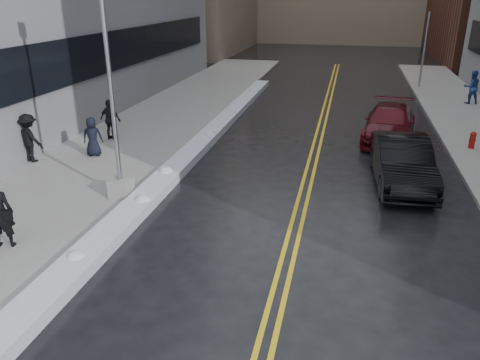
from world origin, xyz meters
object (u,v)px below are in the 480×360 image
Objects in this scene: lamppost at (115,125)px; pedestrian_d at (111,120)px; car_black at (402,162)px; pedestrian_east at (472,87)px; car_maroon at (390,123)px; fire_hydrant at (473,139)px; traffic_signal at (426,39)px; pedestrian_c at (93,137)px; pedestrian_e at (30,138)px.

lamppost reaches higher than pedestrian_d.
car_black is at bearing -179.32° from pedestrian_d.
car_maroon is at bearing 47.87° from pedestrian_east.
fire_hydrant is 0.12× the size of traffic_signal.
lamppost is at bearing 130.70° from pedestrian_d.
lamppost reaches higher than pedestrian_c.
fire_hydrant is 0.38× the size of pedestrian_east.
pedestrian_c is 2.33m from pedestrian_e.
pedestrian_e is 24.18m from pedestrian_east.
pedestrian_east is at bearing -64.23° from traffic_signal.
fire_hydrant is 0.14× the size of car_black.
traffic_signal is 25.93m from pedestrian_e.
pedestrian_e is (-2.01, -1.17, 0.15)m from pedestrian_c.
pedestrian_e is 0.36× the size of car_maroon.
pedestrian_e is 0.98× the size of pedestrian_east.
traffic_signal is at bearing -112.13° from pedestrian_e.
traffic_signal is (11.80, 22.00, 0.87)m from lamppost.
pedestrian_c is 0.84× the size of pedestrian_e.
traffic_signal is at bearing -146.67° from pedestrian_c.
traffic_signal reaches higher than pedestrian_e.
pedestrian_d is (-15.58, -2.27, 0.51)m from fire_hydrant.
pedestrian_east is at bearing 66.03° from car_black.
traffic_signal reaches higher than car_maroon.
pedestrian_e is at bearing 74.74° from pedestrian_d.
pedestrian_east reaches higher than car_black.
lamppost is at bearing -146.96° from fire_hydrant.
car_black is at bearing -82.26° from car_maroon.
pedestrian_d reaches higher than fire_hydrant.
pedestrian_c is 11.94m from car_black.
pedestrian_c is 21.88m from pedestrian_east.
fire_hydrant is at bearing -160.78° from pedestrian_d.
lamppost is 10.45× the size of fire_hydrant.
pedestrian_d is at bearing -99.28° from pedestrian_c.
car_maroon is (-3.36, 0.99, 0.22)m from fire_hydrant.
pedestrian_east is (1.79, 9.25, 0.57)m from fire_hydrant.
fire_hydrant is 15.75m from pedestrian_d.
pedestrian_e reaches higher than car_black.
pedestrian_east is 9.74m from car_maroon.
pedestrian_east is (2.29, -4.75, -2.28)m from traffic_signal.
traffic_signal is 13.58m from car_maroon.
car_black is (-3.29, -4.49, 0.28)m from fire_hydrant.
pedestrian_east is 14.66m from car_black.
car_black is at bearing -98.57° from traffic_signal.
pedestrian_d is at bearing 23.37° from pedestrian_east.
lamppost is 12.80m from car_maroon.
pedestrian_e is at bearing 11.99° from pedestrian_c.
lamppost is at bearing -162.42° from car_black.
pedestrian_d is 0.94× the size of pedestrian_east.
traffic_signal is at bearing 84.62° from car_maroon.
pedestrian_d reaches higher than car_maroon.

